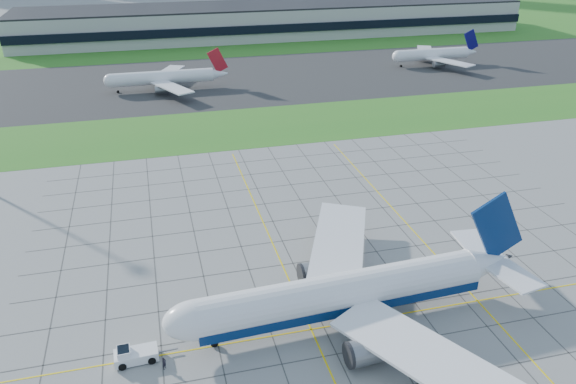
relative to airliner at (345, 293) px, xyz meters
name	(u,v)px	position (x,y,z in m)	size (l,w,h in m)	color
ground	(368,311)	(4.55, 1.05, -4.97)	(1400.00, 1400.00, 0.00)	gray
grass_median	(255,126)	(4.55, 91.05, -4.95)	(700.00, 35.00, 0.04)	#2E7621
asphalt_taxiway	(226,80)	(4.55, 146.05, -4.94)	(700.00, 75.00, 0.04)	#383838
grass_far	(196,30)	(4.55, 256.05, -4.95)	(700.00, 145.00, 0.04)	#2E7621
apron_markings	(347,272)	(4.98, 12.14, -4.95)	(120.00, 130.00, 0.03)	#474744
terminal	(276,20)	(44.55, 230.92, 2.93)	(260.00, 43.00, 15.80)	#B7B7B2
airliner	(345,293)	(0.00, 0.00, 0.00)	(57.72, 58.39, 18.16)	white
pushback_tug	(134,355)	(-31.16, -1.14, -3.89)	(8.76, 3.32, 2.42)	white
crew_near	(164,363)	(-27.19, -3.75, -4.01)	(0.70, 0.46, 1.92)	black
distant_jet_1	(164,77)	(-18.82, 137.90, -0.48)	(41.55, 42.66, 14.08)	white
distant_jet_2	(434,54)	(92.39, 148.44, -0.48)	(36.62, 42.66, 14.08)	white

